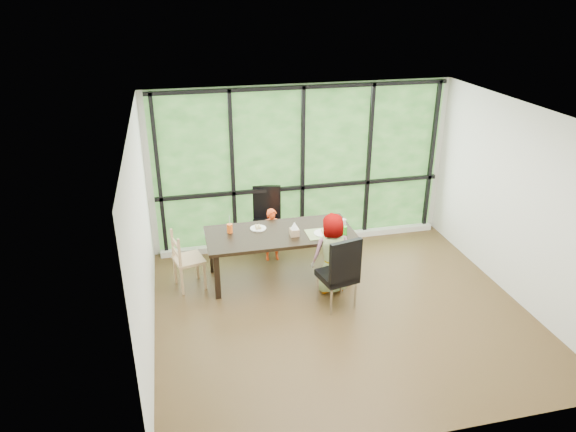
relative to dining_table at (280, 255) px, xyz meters
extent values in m
plane|color=black|center=(0.62, -1.10, -0.38)|extent=(5.00, 5.00, 0.00)
plane|color=silver|center=(0.62, 1.15, 0.98)|extent=(5.00, 0.00, 5.00)
cube|color=#22461C|center=(0.62, 1.13, 0.98)|extent=(4.80, 0.02, 2.65)
cube|color=silver|center=(0.62, 1.05, -0.33)|extent=(4.80, 0.12, 0.10)
cube|color=black|center=(0.00, 0.00, 0.00)|extent=(2.20, 1.02, 0.75)
cube|color=black|center=(-0.03, 0.91, 0.17)|extent=(0.56, 0.56, 1.08)
cube|color=black|center=(0.60, -0.92, 0.17)|extent=(0.55, 0.55, 1.08)
cube|color=#A27955|center=(-1.35, 0.03, 0.08)|extent=(0.49, 0.50, 0.90)
imported|color=#EB4313|center=(0.00, 0.58, 0.06)|extent=(0.32, 0.22, 0.87)
imported|color=slate|center=(0.64, -0.54, 0.23)|extent=(0.60, 0.40, 1.20)
cube|color=tan|center=(0.62, -0.18, 0.38)|extent=(0.50, 0.36, 0.01)
cylinder|color=white|center=(-0.29, 0.20, 0.38)|extent=(0.24, 0.24, 0.02)
cylinder|color=white|center=(0.61, -0.19, 0.38)|extent=(0.27, 0.27, 0.02)
cylinder|color=#FF611A|center=(-0.72, 0.17, 0.44)|extent=(0.09, 0.09, 0.13)
cylinder|color=green|center=(0.90, -0.28, 0.44)|extent=(0.09, 0.09, 0.13)
cylinder|color=white|center=(1.01, 0.07, 0.42)|extent=(0.08, 0.08, 0.08)
cube|color=tan|center=(0.19, -0.15, 0.43)|extent=(0.13, 0.13, 0.11)
cylinder|color=white|center=(-0.72, 0.17, 0.55)|extent=(0.01, 0.04, 0.20)
cylinder|color=pink|center=(0.90, -0.28, 0.55)|extent=(0.01, 0.04, 0.20)
cone|color=white|center=(0.19, -0.15, 0.54)|extent=(0.12, 0.12, 0.11)
camera|label=1|loc=(-1.45, -6.81, 3.77)|focal=32.74mm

